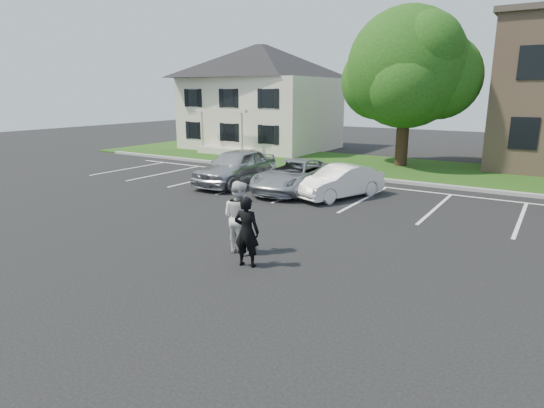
{
  "coord_description": "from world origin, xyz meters",
  "views": [
    {
      "loc": [
        6.42,
        -9.11,
        4.21
      ],
      "look_at": [
        0.0,
        1.0,
        1.25
      ],
      "focal_mm": 30.0,
      "sensor_mm": 36.0,
      "label": 1
    }
  ],
  "objects_px": {
    "tree": "(409,71)",
    "car_silver_west": "(236,167)",
    "car_white_sedan": "(340,182)",
    "man_white_shirt": "(239,217)",
    "man_black_suit": "(247,232)",
    "house": "(261,97)",
    "car_silver_minivan": "(294,176)"
  },
  "relations": [
    {
      "from": "house",
      "to": "car_white_sedan",
      "type": "distance_m",
      "value": 17.47
    },
    {
      "from": "car_silver_west",
      "to": "tree",
      "type": "bearing_deg",
      "value": 60.31
    },
    {
      "from": "tree",
      "to": "man_white_shirt",
      "type": "height_order",
      "value": "tree"
    },
    {
      "from": "man_black_suit",
      "to": "man_white_shirt",
      "type": "distance_m",
      "value": 1.08
    },
    {
      "from": "house",
      "to": "man_white_shirt",
      "type": "distance_m",
      "value": 23.48
    },
    {
      "from": "car_silver_minivan",
      "to": "tree",
      "type": "bearing_deg",
      "value": 73.88
    },
    {
      "from": "tree",
      "to": "car_silver_west",
      "type": "distance_m",
      "value": 11.58
    },
    {
      "from": "house",
      "to": "man_white_shirt",
      "type": "xyz_separation_m",
      "value": [
        12.42,
        -19.71,
        -2.85
      ]
    },
    {
      "from": "tree",
      "to": "man_black_suit",
      "type": "bearing_deg",
      "value": -85.45
    },
    {
      "from": "tree",
      "to": "car_silver_west",
      "type": "bearing_deg",
      "value": -117.94
    },
    {
      "from": "house",
      "to": "man_black_suit",
      "type": "distance_m",
      "value": 24.52
    },
    {
      "from": "tree",
      "to": "car_silver_west",
      "type": "height_order",
      "value": "tree"
    },
    {
      "from": "house",
      "to": "car_silver_west",
      "type": "height_order",
      "value": "house"
    },
    {
      "from": "tree",
      "to": "man_white_shirt",
      "type": "bearing_deg",
      "value": -87.89
    },
    {
      "from": "house",
      "to": "car_white_sedan",
      "type": "xyz_separation_m",
      "value": [
        12.01,
        -12.27,
        -3.17
      ]
    },
    {
      "from": "man_white_shirt",
      "to": "car_silver_west",
      "type": "xyz_separation_m",
      "value": [
        -5.62,
        7.38,
        -0.15
      ]
    },
    {
      "from": "man_white_shirt",
      "to": "car_silver_minivan",
      "type": "height_order",
      "value": "man_white_shirt"
    },
    {
      "from": "house",
      "to": "car_silver_minivan",
      "type": "relative_size",
      "value": 2.09
    },
    {
      "from": "man_black_suit",
      "to": "car_white_sedan",
      "type": "height_order",
      "value": "man_black_suit"
    },
    {
      "from": "car_silver_west",
      "to": "car_white_sedan",
      "type": "xyz_separation_m",
      "value": [
        5.2,
        0.06,
        -0.17
      ]
    },
    {
      "from": "car_silver_minivan",
      "to": "man_black_suit",
      "type": "bearing_deg",
      "value": -71.69
    },
    {
      "from": "car_silver_minivan",
      "to": "house",
      "type": "bearing_deg",
      "value": 124.81
    },
    {
      "from": "tree",
      "to": "car_silver_minivan",
      "type": "xyz_separation_m",
      "value": [
        -1.99,
        -9.29,
        -4.66
      ]
    },
    {
      "from": "car_silver_west",
      "to": "car_white_sedan",
      "type": "bearing_deg",
      "value": -1.12
    },
    {
      "from": "car_white_sedan",
      "to": "car_silver_west",
      "type": "bearing_deg",
      "value": -158.37
    },
    {
      "from": "tree",
      "to": "car_silver_minivan",
      "type": "relative_size",
      "value": 1.78
    },
    {
      "from": "man_black_suit",
      "to": "car_silver_minivan",
      "type": "distance_m",
      "value": 8.92
    },
    {
      "from": "man_black_suit",
      "to": "car_silver_west",
      "type": "bearing_deg",
      "value": -64.25
    },
    {
      "from": "tree",
      "to": "man_white_shirt",
      "type": "distance_m",
      "value": 17.37
    },
    {
      "from": "house",
      "to": "man_black_suit",
      "type": "relative_size",
      "value": 5.81
    },
    {
      "from": "man_white_shirt",
      "to": "car_silver_minivan",
      "type": "xyz_separation_m",
      "value": [
        -2.61,
        7.52,
        -0.29
      ]
    },
    {
      "from": "tree",
      "to": "house",
      "type": "bearing_deg",
      "value": 166.15
    }
  ]
}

